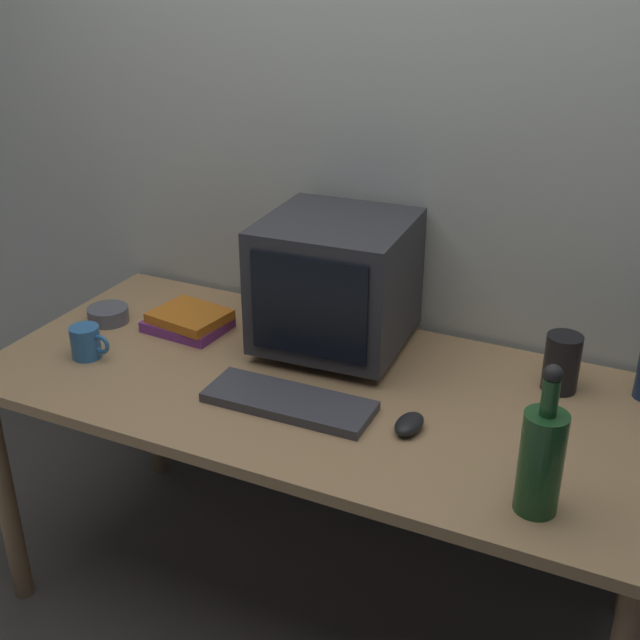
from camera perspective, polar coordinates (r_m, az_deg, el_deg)
The scene contains 11 objects.
ground_plane at distance 2.55m, azimuth 0.00°, elevation -19.13°, with size 6.00×6.00×0.00m, color #56514C.
back_wall at distance 2.31m, azimuth 5.07°, elevation 11.81°, with size 4.00×0.08×2.50m, color beige.
desk at distance 2.14m, azimuth 0.00°, elevation -6.30°, with size 1.76×0.81×0.75m.
crt_monitor at distance 2.19m, azimuth 1.13°, elevation 2.60°, with size 0.40×0.41×0.37m.
keyboard at distance 1.99m, azimuth -2.19°, elevation -5.74°, with size 0.42×0.15×0.02m, color #3F3F47.
computer_mouse at distance 1.91m, azimuth 6.28°, elevation -7.26°, with size 0.06×0.10×0.04m, color black.
bottle_tall at distance 1.66m, azimuth 15.25°, elevation -9.29°, with size 0.09×0.09×0.33m.
book_stack at distance 2.39m, azimuth -9.19°, elevation -0.05°, with size 0.24×0.20×0.06m.
mug at distance 2.29m, azimuth -16.04°, elevation -1.50°, with size 0.12×0.08×0.09m.
cd_spindle at distance 2.49m, azimuth -14.62°, elevation 0.37°, with size 0.12×0.12×0.04m, color #595B66.
metal_canister at distance 2.12m, azimuth 16.58°, elevation -2.89°, with size 0.09×0.09×0.15m, color black.
Camera 1 is at (0.78, -1.64, 1.80)m, focal length 45.67 mm.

